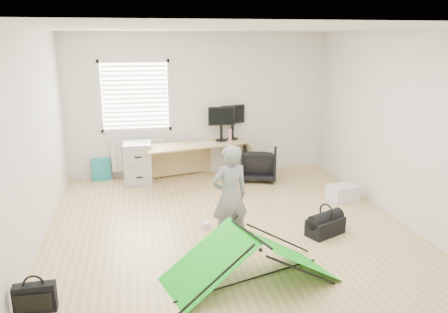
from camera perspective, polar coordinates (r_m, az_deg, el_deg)
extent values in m
plane|color=tan|center=(6.18, 0.75, -9.50)|extent=(5.50, 5.50, 0.00)
cube|color=silver|center=(8.41, -3.21, 6.79)|extent=(5.00, 0.02, 2.70)
cube|color=silver|center=(8.26, -11.53, 7.75)|extent=(1.20, 0.06, 1.20)
cube|color=silver|center=(8.43, -11.13, 0.29)|extent=(1.00, 0.12, 0.60)
cube|color=tan|center=(8.25, -3.61, -0.57)|extent=(2.08, 1.08, 0.68)
cube|color=#ACAEB2|center=(8.16, -11.12, -0.71)|extent=(0.52, 0.68, 0.76)
cube|color=black|center=(8.30, -0.36, 3.68)|extent=(0.51, 0.13, 0.48)
cube|color=black|center=(8.45, 1.10, 3.91)|extent=(0.52, 0.25, 0.49)
cube|color=beige|center=(8.09, -2.61, 1.68)|extent=(0.44, 0.15, 0.02)
cylinder|color=#C66F7D|center=(8.25, 0.78, 2.79)|extent=(0.08, 0.08, 0.25)
imported|color=black|center=(8.19, 4.59, -0.98)|extent=(0.81, 0.83, 0.60)
imported|color=gray|center=(5.48, 0.76, -5.26)|extent=(0.55, 0.42, 1.34)
cube|color=silver|center=(7.43, 15.24, -4.62)|extent=(0.52, 0.41, 0.26)
cube|color=teal|center=(8.48, -15.77, -1.65)|extent=(0.36, 0.21, 0.40)
cube|color=black|center=(4.81, -23.45, -16.60)|extent=(0.40, 0.13, 0.30)
cube|color=silver|center=(6.19, -2.35, -8.99)|extent=(0.13, 0.13, 0.10)
cube|color=black|center=(6.14, 13.09, -8.89)|extent=(0.59, 0.46, 0.23)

